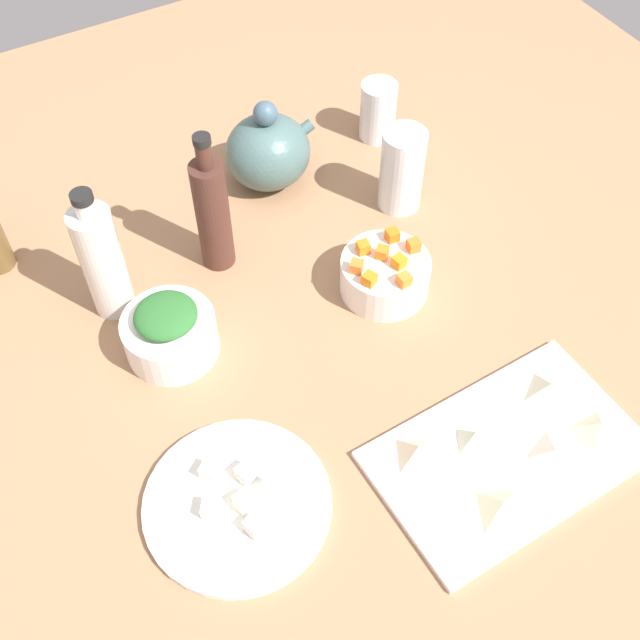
{
  "coord_description": "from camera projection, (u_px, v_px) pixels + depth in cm",
  "views": [
    {
      "loc": [
        -33.95,
        -60.04,
        97.48
      ],
      "look_at": [
        0.0,
        0.0,
        8.0
      ],
      "focal_mm": 44.57,
      "sensor_mm": 36.0,
      "label": 1
    }
  ],
  "objects": [
    {
      "name": "tabletop",
      "position": [
        320.0,
        347.0,
        1.18
      ],
      "size": [
        190.0,
        190.0,
        3.0
      ],
      "primitive_type": "cube",
      "color": "#9F7350",
      "rests_on": "ground"
    },
    {
      "name": "cutting_board",
      "position": [
        507.0,
        454.0,
        1.05
      ],
      "size": [
        35.86,
        22.74,
        1.0
      ],
      "primitive_type": "cube",
      "rotation": [
        0.0,
        0.0,
        0.03
      ],
      "color": "white",
      "rests_on": "tabletop"
    },
    {
      "name": "plate_tofu",
      "position": [
        237.0,
        504.0,
        1.01
      ],
      "size": [
        24.04,
        24.04,
        1.2
      ],
      "primitive_type": "cylinder",
      "color": "white",
      "rests_on": "tabletop"
    },
    {
      "name": "bowl_greens",
      "position": [
        171.0,
        335.0,
        1.14
      ],
      "size": [
        13.49,
        13.49,
        6.47
      ],
      "primitive_type": "cylinder",
      "color": "white",
      "rests_on": "tabletop"
    },
    {
      "name": "bowl_carrots",
      "position": [
        385.0,
        275.0,
        1.21
      ],
      "size": [
        13.65,
        13.65,
        6.05
      ],
      "primitive_type": "cylinder",
      "color": "white",
      "rests_on": "tabletop"
    },
    {
      "name": "teapot",
      "position": [
        268.0,
        151.0,
        1.33
      ],
      "size": [
        16.08,
        13.82,
        16.22
      ],
      "color": "#476564",
      "rests_on": "tabletop"
    },
    {
      "name": "bottle_0",
      "position": [
        102.0,
        261.0,
        1.13
      ],
      "size": [
        6.13,
        6.13,
        23.02
      ],
      "color": "silver",
      "rests_on": "tabletop"
    },
    {
      "name": "bottle_1",
      "position": [
        213.0,
        213.0,
        1.19
      ],
      "size": [
        5.19,
        5.19,
        24.76
      ],
      "color": "#4A2A22",
      "rests_on": "tabletop"
    },
    {
      "name": "drinking_glass_0",
      "position": [
        378.0,
        111.0,
        1.41
      ],
      "size": [
        6.46,
        6.46,
        10.88
      ],
      "primitive_type": "cylinder",
      "color": "white",
      "rests_on": "tabletop"
    },
    {
      "name": "drinking_glass_1",
      "position": [
        402.0,
        170.0,
        1.29
      ],
      "size": [
        7.2,
        7.2,
        14.65
      ],
      "primitive_type": "cylinder",
      "color": "white",
      "rests_on": "tabletop"
    },
    {
      "name": "carrot_cube_0",
      "position": [
        382.0,
        252.0,
        1.18
      ],
      "size": [
        2.54,
        2.54,
        1.8
      ],
      "primitive_type": "cube",
      "rotation": [
        0.0,
        0.0,
        0.72
      ],
      "color": "orange",
      "rests_on": "bowl_carrots"
    },
    {
      "name": "carrot_cube_1",
      "position": [
        369.0,
        279.0,
        1.15
      ],
      "size": [
        2.38,
        2.38,
        1.8
      ],
      "primitive_type": "cube",
      "rotation": [
        0.0,
        0.0,
        0.42
      ],
      "color": "orange",
      "rests_on": "bowl_carrots"
    },
    {
      "name": "carrot_cube_2",
      "position": [
        392.0,
        235.0,
        1.2
      ],
      "size": [
        1.96,
        1.96,
        1.8
      ],
      "primitive_type": "cube",
      "rotation": [
        0.0,
        0.0,
        3.05
      ],
      "color": "orange",
      "rests_on": "bowl_carrots"
    },
    {
      "name": "carrot_cube_3",
      "position": [
        414.0,
        245.0,
        1.19
      ],
      "size": [
        2.08,
        2.08,
        1.8
      ],
      "primitive_type": "cube",
      "rotation": [
        0.0,
        0.0,
        2.97
      ],
      "color": "orange",
      "rests_on": "bowl_carrots"
    },
    {
      "name": "carrot_cube_4",
      "position": [
        363.0,
        247.0,
        1.19
      ],
      "size": [
        2.06,
        2.06,
        1.8
      ],
      "primitive_type": "cube",
      "rotation": [
        0.0,
        0.0,
        1.41
      ],
      "color": "orange",
      "rests_on": "bowl_carrots"
    },
    {
      "name": "carrot_cube_5",
      "position": [
        357.0,
        267.0,
        1.17
      ],
      "size": [
        2.55,
        2.55,
        1.8
      ],
      "primitive_type": "cube",
      "rotation": [
        0.0,
        0.0,
        0.77
      ],
      "color": "orange",
      "rests_on": "bowl_carrots"
    },
    {
      "name": "carrot_cube_6",
      "position": [
        404.0,
        280.0,
        1.15
      ],
      "size": [
        1.88,
        1.88,
        1.8
      ],
      "primitive_type": "cube",
      "rotation": [
        0.0,
        0.0,
        1.61
      ],
      "color": "orange",
      "rests_on": "bowl_carrots"
    },
    {
      "name": "carrot_cube_7",
      "position": [
        399.0,
        262.0,
        1.17
      ],
      "size": [
        2.11,
        2.11,
        1.8
      ],
      "primitive_type": "cube",
      "rotation": [
        0.0,
        0.0,
        1.76
      ],
      "color": "orange",
      "rests_on": "bowl_carrots"
    },
    {
      "name": "chopped_greens_mound",
      "position": [
        166.0,
        315.0,
        1.1
      ],
      "size": [
        11.09,
        11.03,
        2.84
      ],
      "primitive_type": "ellipsoid",
      "rotation": [
        0.0,
        0.0,
        0.28
      ],
      "color": "#2C662D",
      "rests_on": "bowl_greens"
    },
    {
      "name": "tofu_cube_0",
      "position": [
        270.0,
        489.0,
        1.0
      ],
      "size": [
        3.09,
        3.09,
        2.2
      ],
      "primitive_type": "cube",
      "rotation": [
        0.0,
        0.0,
        0.68
      ],
      "color": "silver",
      "rests_on": "plate_tofu"
    },
    {
      "name": "tofu_cube_1",
      "position": [
        244.0,
        502.0,
        0.99
      ],
      "size": [
        2.57,
        2.57,
        2.2
      ],
      "primitive_type": "cube",
      "rotation": [
        0.0,
        0.0,
        0.19
      ],
      "color": "white",
      "rests_on": "plate_tofu"
    },
    {
      "name": "tofu_cube_2",
      "position": [
        211.0,
        509.0,
        0.98
      ],
      "size": [
        3.06,
        3.06,
        2.2
      ],
      "primitive_type": "cube",
      "rotation": [
        0.0,
        0.0,
        2.53
      ],
      "color": "white",
      "rests_on": "plate_tofu"
    },
    {
      "name": "tofu_cube_3",
      "position": [
        246.0,
        473.0,
        1.01
      ],
      "size": [
        2.65,
        2.65,
        2.2
      ],
      "primitive_type": "cube",
      "rotation": [
        0.0,
        0.0,
        1.81
      ],
      "color": "white",
      "rests_on": "plate_tofu"
    },
    {
      "name": "tofu_cube_4",
      "position": [
        255.0,
        526.0,
        0.97
      ],
      "size": [
        2.72,
        2.72,
        2.2
      ],
      "primitive_type": "cube",
      "rotation": [
        0.0,
        0.0,
        0.28
      ],
      "color": "white",
      "rests_on": "plate_tofu"
    },
    {
      "name": "tofu_cube_5",
      "position": [
        210.0,
        471.0,
        1.02
      ],
      "size": [
        3.08,
        3.08,
        2.2
      ],
      "primitive_type": "cube",
      "rotation": [
        0.0,
        0.0,
        0.64
      ],
      "color": "white",
      "rests_on": "plate_tofu"
    },
    {
      "name": "dumpling_0",
      "position": [
        418.0,
        452.0,
        1.03
      ],
      "size": [
        6.09,
        6.44,
        3.06
      ],
      "primitive_type": "pyramid",
      "rotation": [
        0.0,
        0.0,
        4.98
      ],
      "color": "beige",
      "rests_on": "cutting_board"
    },
    {
      "name": "dumpling_1",
      "position": [
        474.0,
        438.0,
        1.04
      ],
      "size": [
        4.5,
        4.82,
        2.99
      ],
      "primitive_type": "pyramid",
      "rotation": [
        0.0,
        0.0,
        1.77
      ],
      "color": "beige",
      "rests_on": "cutting_board"
    },
    {
      "name": "dumpling_2",
      "position": [
        503.0,
        506.0,
        0.99
      ],
      "size": [
        7.22,
        7.06,
        2.7
      ],
      "primitive_type": "pyramid",
      "rotation": [
        0.0,
        0.0,
        3.52
      ],
      "color": "beige",
      "rests_on": "cutting_board"
    },
    {
      "name": "dumpling_3",
      "position": [
        549.0,
        389.0,
        1.09
      ],
      "size": [
        6.19,
        6.26,
        2.78
      ],
      "primitive_type": "pyramid",
      "rotation": [
        0.0,
        0.0,
        1.37
      ],
      "color": "beige",
      "rests_on": "cutting_board"
    },
    {
      "name": "dumpling_4",
      "position": [
        599.0,
        429.0,
        1.05
      ],
      "size": [
        7.63,
        7.62,
        2.73
      ],
      "primitive_type": "pyramid",
      "rotation": [
        0.0,
        0.0,
        2.37
      ],
      "color": "beige",
      "rests_on": "cutting_board"
    },
    {
      "name": "dumpling_5",
      "position": [
        554.0,
        454.0,
        1.03
      ],
      "size": [
        7.35,
        7.6,
        2.28
      ],
      "primitive_type": "pyramid",
      "rotation": [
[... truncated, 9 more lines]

